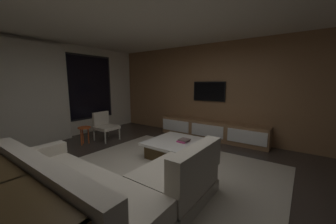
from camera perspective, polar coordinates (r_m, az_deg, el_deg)
name	(u,v)px	position (r m, az deg, el deg)	size (l,w,h in m)	color
floor	(148,179)	(3.41, -6.07, -19.34)	(9.20, 9.20, 0.00)	#332B26
back_wall_with_window	(43,92)	(6.04, -33.31, 4.93)	(6.60, 0.30, 2.70)	beige
media_wall	(219,91)	(5.66, 14.95, 5.98)	(0.12, 7.80, 2.70)	#8E6642
ceiling	(145,7)	(3.19, -6.97, 28.81)	(8.20, 8.20, 0.00)	beige
area_rug	(165,172)	(3.59, -0.90, -17.65)	(3.20, 3.80, 0.01)	#ADA391
sectional_couch	(103,189)	(2.69, -18.91, -20.92)	(1.98, 2.50, 0.82)	#A49C8C
coffee_table	(177,149)	(4.20, 2.71, -10.90)	(1.16, 1.16, 0.36)	#43321A
book_stack_on_coffee_table	(184,140)	(4.10, 4.75, -8.47)	(0.24, 0.22, 0.06)	#B63571
accent_chair_near_window	(104,124)	(5.64, -18.52, -3.58)	(0.55, 0.57, 0.78)	#B2ADA0
side_stool	(84,130)	(5.42, -23.83, -5.03)	(0.32, 0.32, 0.46)	#BF4C1E
media_console	(212,130)	(5.57, 12.92, -5.42)	(0.46, 3.10, 0.52)	#8E6642
mounted_tv	(209,91)	(5.65, 12.18, 6.07)	(0.05, 0.96, 0.56)	black
console_table_behind_couch	(6,217)	(2.43, -40.45, -22.90)	(0.40, 2.10, 0.74)	#43321A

